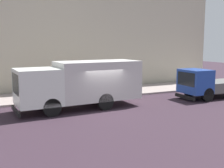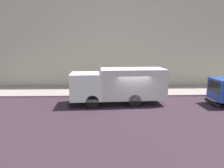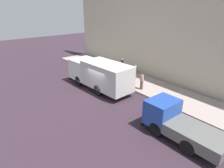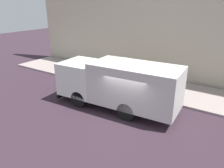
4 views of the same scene
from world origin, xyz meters
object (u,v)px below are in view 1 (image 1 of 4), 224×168
at_px(traffic_cone_orange, 30,96).
at_px(pedestrian_walking, 28,83).
at_px(pedestrian_standing, 67,83).
at_px(small_flatbed_truck, 208,84).
at_px(pedestrian_third, 106,83).
at_px(large_utility_truck, 81,82).

bearing_deg(traffic_cone_orange, pedestrian_walking, -4.04).
xyz_separation_m(pedestrian_walking, pedestrian_standing, (-0.54, -2.91, -0.08)).
relative_size(small_flatbed_truck, pedestrian_standing, 3.47).
bearing_deg(pedestrian_standing, pedestrian_third, 42.38).
height_order(large_utility_truck, pedestrian_standing, large_utility_truck).
bearing_deg(pedestrian_standing, pedestrian_walking, -114.71).
distance_m(large_utility_truck, pedestrian_walking, 5.96).
bearing_deg(large_utility_truck, pedestrian_walking, 21.78).
relative_size(pedestrian_standing, pedestrian_third, 0.95).
bearing_deg(pedestrian_third, large_utility_truck, 152.67).
bearing_deg(pedestrian_third, pedestrian_walking, 85.17).
height_order(pedestrian_walking, traffic_cone_orange, pedestrian_walking).
relative_size(pedestrian_standing, traffic_cone_orange, 2.15).
xyz_separation_m(pedestrian_standing, traffic_cone_orange, (-1.90, 3.08, -0.46)).
height_order(large_utility_truck, small_flatbed_truck, large_utility_truck).
relative_size(large_utility_truck, small_flatbed_truck, 1.46).
bearing_deg(traffic_cone_orange, pedestrian_standing, -58.31).
bearing_deg(large_utility_truck, pedestrian_third, -48.45).
distance_m(pedestrian_walking, traffic_cone_orange, 2.51).
xyz_separation_m(pedestrian_walking, traffic_cone_orange, (-2.44, 0.17, -0.54)).
bearing_deg(small_flatbed_truck, pedestrian_standing, 58.96).
distance_m(small_flatbed_truck, pedestrian_third, 7.72).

